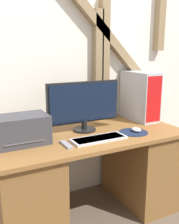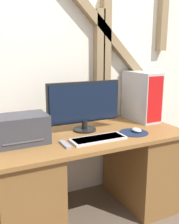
# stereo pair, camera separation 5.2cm
# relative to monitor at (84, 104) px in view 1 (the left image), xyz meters

# --- Properties ---
(wall_back) EXTENTS (6.40, 0.13, 2.70)m
(wall_back) POSITION_rel_monitor_xyz_m (0.01, 0.34, 0.40)
(wall_back) COLOR silver
(wall_back) RESTS_ON ground_plane
(desk) EXTENTS (1.53, 0.75, 0.73)m
(desk) POSITION_rel_monitor_xyz_m (-0.00, -0.09, -0.58)
(desk) COLOR brown
(desk) RESTS_ON ground_plane
(monitor) EXTENTS (0.64, 0.19, 0.41)m
(monitor) POSITION_rel_monitor_xyz_m (0.00, 0.00, 0.00)
(monitor) COLOR black
(monitor) RESTS_ON desk
(keyboard) EXTENTS (0.42, 0.16, 0.02)m
(keyboard) POSITION_rel_monitor_xyz_m (-0.01, -0.27, -0.21)
(keyboard) COLOR silver
(keyboard) RESTS_ON desk
(mousepad) EXTENTS (0.24, 0.24, 0.00)m
(mousepad) POSITION_rel_monitor_xyz_m (0.33, -0.24, -0.22)
(mousepad) COLOR #19233D
(mousepad) RESTS_ON desk
(mouse) EXTENTS (0.07, 0.10, 0.03)m
(mouse) POSITION_rel_monitor_xyz_m (0.36, -0.24, -0.20)
(mouse) COLOR silver
(mouse) RESTS_ON mousepad
(computer_tower) EXTENTS (0.18, 0.41, 0.46)m
(computer_tower) POSITION_rel_monitor_xyz_m (0.63, 0.08, 0.01)
(computer_tower) COLOR #B2B2B7
(computer_tower) RESTS_ON desk
(printer) EXTENTS (0.40, 0.26, 0.21)m
(printer) POSITION_rel_monitor_xyz_m (-0.55, -0.07, -0.12)
(printer) COLOR #38383D
(printer) RESTS_ON desk
(remote_control) EXTENTS (0.04, 0.16, 0.02)m
(remote_control) POSITION_rel_monitor_xyz_m (-0.28, -0.27, -0.21)
(remote_control) COLOR gray
(remote_control) RESTS_ON desk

